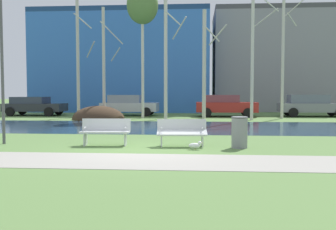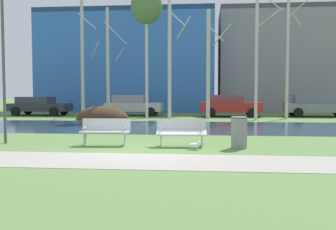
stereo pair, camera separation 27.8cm
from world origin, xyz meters
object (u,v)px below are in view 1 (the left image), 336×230
object	(u,v)px
bench_left	(106,131)
seagull	(195,145)
trash_bin	(239,132)
parked_hatch_third_red	(225,105)
parked_wagon_fourth_grey	(312,105)
streetlamp	(1,30)
parked_sedan_second_silver	(129,105)
parked_van_nearest_dark	(34,105)
bench_right	(182,132)

from	to	relation	value
bench_left	seagull	xyz separation A→B (m)	(2.94, -0.70, -0.34)
bench_left	trash_bin	bearing A→B (deg)	-3.13
parked_hatch_third_red	parked_wagon_fourth_grey	distance (m)	5.97
bench_left	parked_wagon_fourth_grey	size ratio (longest dim) A/B	0.35
parked_wagon_fourth_grey	streetlamp	bearing A→B (deg)	-133.35
streetlamp	bench_left	bearing A→B (deg)	-1.84
streetlamp	parked_sedan_second_silver	distance (m)	15.55
parked_sedan_second_silver	streetlamp	bearing A→B (deg)	-95.72
parked_van_nearest_dark	parked_wagon_fourth_grey	distance (m)	19.67
streetlamp	parked_van_nearest_dark	size ratio (longest dim) A/B	1.34
bench_right	streetlamp	size ratio (longest dim) A/B	0.28
trash_bin	seagull	distance (m)	1.50
parked_sedan_second_silver	parked_wagon_fourth_grey	size ratio (longest dim) A/B	0.87
parked_hatch_third_red	bench_left	bearing A→B (deg)	-108.19
streetlamp	trash_bin	bearing A→B (deg)	-2.55
streetlamp	parked_sedan_second_silver	xyz separation A→B (m)	(1.52, 15.18, -3.02)
parked_hatch_third_red	parked_wagon_fourth_grey	size ratio (longest dim) A/B	0.90
parked_van_nearest_dark	parked_sedan_second_silver	distance (m)	6.86
streetlamp	parked_van_nearest_dark	bearing A→B (deg)	109.81
trash_bin	parked_hatch_third_red	bearing A→B (deg)	87.88
parked_wagon_fourth_grey	parked_hatch_third_red	bearing A→B (deg)	-175.51
streetlamp	parked_van_nearest_dark	world-z (taller)	streetlamp
seagull	parked_hatch_third_red	size ratio (longest dim) A/B	0.11
seagull	parked_sedan_second_silver	size ratio (longest dim) A/B	0.11
bench_left	trash_bin	distance (m)	4.32
seagull	parked_wagon_fourth_grey	bearing A→B (deg)	63.76
trash_bin	parked_van_nearest_dark	bearing A→B (deg)	130.98
trash_bin	parked_hatch_third_red	world-z (taller)	parked_hatch_third_red
seagull	parked_hatch_third_red	distance (m)	15.66
parked_sedan_second_silver	bench_left	bearing A→B (deg)	-82.58
bench_right	parked_van_nearest_dark	xyz separation A→B (m)	(-11.35, 14.91, 0.25)
bench_left	seagull	distance (m)	3.04
seagull	trash_bin	bearing A→B (deg)	18.52
seagull	bench_right	bearing A→B (deg)	122.22
trash_bin	seagull	xyz separation A→B (m)	(-1.37, -0.46, -0.38)
streetlamp	bench_right	bearing A→B (deg)	-1.08
parked_van_nearest_dark	bench_right	bearing A→B (deg)	-52.74
parked_sedan_second_silver	parked_hatch_third_red	bearing A→B (deg)	-3.85
seagull	parked_wagon_fourth_grey	xyz separation A→B (m)	(7.88, 15.99, 0.66)
bench_right	streetlamp	distance (m)	6.87
bench_left	streetlamp	xyz separation A→B (m)	(-3.51, 0.11, 3.33)
trash_bin	parked_van_nearest_dark	world-z (taller)	parked_van_nearest_dark
trash_bin	parked_wagon_fourth_grey	world-z (taller)	parked_wagon_fourth_grey
streetlamp	parked_sedan_second_silver	bearing A→B (deg)	84.28
bench_left	parked_sedan_second_silver	distance (m)	15.42
seagull	streetlamp	size ratio (longest dim) A/B	0.08
bench_right	parked_hatch_third_red	bearing A→B (deg)	80.91
parked_wagon_fourth_grey	parked_van_nearest_dark	bearing A→B (deg)	-178.88
parked_van_nearest_dark	trash_bin	bearing A→B (deg)	-49.02
seagull	parked_hatch_third_red	world-z (taller)	parked_hatch_third_red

